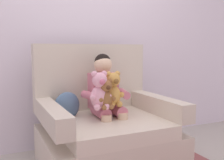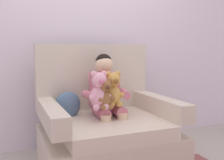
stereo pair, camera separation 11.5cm
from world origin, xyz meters
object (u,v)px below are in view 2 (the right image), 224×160
plush_brown (106,95)px  plush_pink (99,91)px  throw_pillow (68,106)px  seated_child (107,93)px  armchair (105,130)px  plush_honey (113,90)px

plush_brown → plush_pink: size_ratio=0.79×
throw_pillow → seated_child: bearing=-16.1°
seated_child → plush_brown: (-0.08, -0.20, 0.02)m
armchair → plush_honey: bearing=-70.6°
armchair → plush_pink: (-0.11, -0.15, 0.39)m
plush_honey → plush_pink: size_ratio=0.97×
seated_child → plush_brown: bearing=-106.9°
armchair → plush_brown: bearing=-109.9°
armchair → throw_pillow: (-0.33, 0.13, 0.23)m
plush_pink → plush_honey: bearing=-2.8°
plush_honey → plush_pink: (-0.15, -0.04, 0.00)m
plush_honey → plush_brown: bearing=-151.1°
armchair → seated_child: 0.35m
plush_brown → plush_pink: plush_pink is taller
plush_brown → seated_child: bearing=86.0°
plush_honey → armchair: bearing=105.1°
seated_child → throw_pillow: size_ratio=3.17×
armchair → plush_honey: size_ratio=3.66×
throw_pillow → plush_honey: bearing=-32.7°
plush_honey → throw_pillow: (-0.36, 0.23, -0.16)m
plush_honey → plush_pink: 0.15m
throw_pillow → plush_pink: bearing=-52.0°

